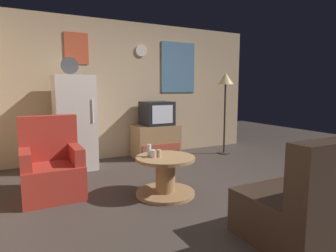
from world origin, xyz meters
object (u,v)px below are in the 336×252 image
Objects in this scene: standing_lamp at (225,85)px; wine_glass at (149,150)px; mug_ceramic_tan at (158,153)px; tv_stand at (156,141)px; remote_control at (156,154)px; crt_tv at (157,113)px; fridge at (75,122)px; couch at (336,198)px; coffee_table at (165,176)px; mug_ceramic_white at (154,154)px; armchair at (52,168)px.

standing_lamp is 2.74m from wine_glass.
wine_glass is 0.12m from mug_ceramic_tan.
remote_control is at bearing -115.16° from tv_stand.
crt_tv is 1.90m from remote_control.
couch is (1.71, -3.25, -0.44)m from fridge.
crt_tv is 2.09m from coffee_table.
coffee_table is 1.80m from couch.
coffee_table is at bearing -111.80° from tv_stand.
crt_tv reaches higher than mug_ceramic_white.
crt_tv is at bearing 31.56° from armchair.
wine_glass is at bearing -26.27° from armchair.
mug_ceramic_white is 1.00× the size of mug_ceramic_tan.
fridge is 11.80× the size of wine_glass.
standing_lamp is 3.55m from armchair.
fridge is at bearing 82.69° from remote_control.
mug_ceramic_tan is 0.15m from remote_control.
fridge is 11.80× the size of remote_control.
standing_lamp is 0.94× the size of couch.
mug_ceramic_tan is at bearing -44.31° from wine_glass.
mug_ceramic_tan is at bearing 123.90° from couch.
armchair reaches higher than mug_ceramic_white.
crt_tv reaches higher than armchair.
tv_stand reaches higher than mug_ceramic_tan.
mug_ceramic_tan is (-0.09, 0.02, 0.28)m from coffee_table.
coffee_table is at bearing -144.66° from standing_lamp.
wine_glass is 0.16× the size of armchair.
standing_lamp is at bearing 35.34° from coffee_table.
mug_ceramic_tan is at bearing -15.10° from mug_ceramic_white.
armchair is (-1.23, 0.62, 0.10)m from coffee_table.
crt_tv is 0.34× the size of standing_lamp.
couch is at bearing -86.79° from crt_tv.
fridge is at bearing 110.16° from mug_ceramic_white.
tv_stand is 1.99m from wine_glass.
crt_tv reaches higher than remote_control.
crt_tv is at bearing 63.68° from mug_ceramic_white.
tv_stand is at bearing 65.71° from mug_ceramic_tan.
standing_lamp is 2.77m from coffee_table.
armchair reaches higher than mug_ceramic_tan.
remote_control is at bearing -148.44° from standing_lamp.
mug_ceramic_white is (-2.20, -1.43, -0.84)m from standing_lamp.
crt_tv is at bearing -2.17° from tv_stand.
coffee_table is at bearing 121.99° from couch.
standing_lamp is 10.60× the size of remote_control.
remote_control is (-0.79, -1.69, 0.18)m from tv_stand.
mug_ceramic_tan is (-2.15, -1.45, -0.84)m from standing_lamp.
fridge reaches higher than crt_tv.
standing_lamp reaches higher than crt_tv.
standing_lamp is (1.33, -0.38, 1.05)m from tv_stand.
coffee_table is 0.37m from wine_glass.
wine_glass is 0.08m from mug_ceramic_white.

